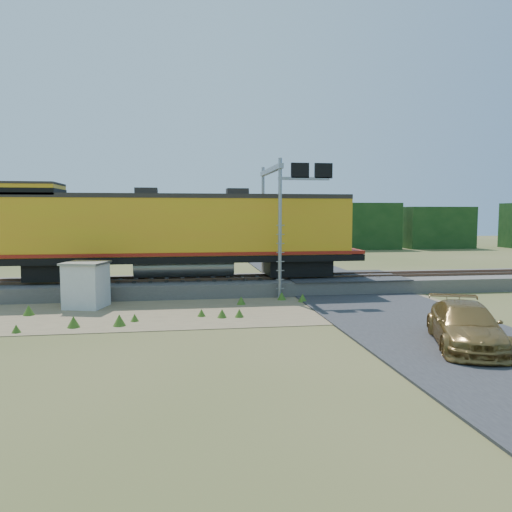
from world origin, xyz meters
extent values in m
plane|color=#475123|center=(0.00, 0.00, 0.00)|extent=(140.00, 140.00, 0.00)
cube|color=slate|center=(0.00, 6.00, 0.40)|extent=(70.00, 5.00, 0.80)
cube|color=brown|center=(0.00, 5.28, 0.88)|extent=(70.00, 0.10, 0.16)
cube|color=brown|center=(0.00, 6.72, 0.88)|extent=(70.00, 0.10, 0.16)
cube|color=#8C7754|center=(-2.00, 0.50, 0.01)|extent=(26.00, 8.00, 0.03)
cube|color=#38383A|center=(7.00, 6.00, 0.83)|extent=(7.00, 5.20, 0.06)
cube|color=#38383A|center=(7.00, 22.00, 0.04)|extent=(7.00, 24.00, 0.08)
cube|color=black|center=(0.00, 38.00, 3.25)|extent=(36.00, 3.00, 6.50)
cube|color=black|center=(40.00, 38.00, 3.00)|extent=(50.00, 3.00, 6.00)
cube|color=black|center=(-9.42, 6.00, 1.43)|extent=(3.78, 2.41, 0.94)
cube|color=black|center=(4.23, 6.00, 1.43)|extent=(3.78, 2.41, 0.94)
cube|color=black|center=(-2.60, 6.00, 2.09)|extent=(21.00, 3.15, 0.38)
cylinder|color=gray|center=(-2.60, 6.00, 1.59)|extent=(5.77, 1.26, 1.26)
cube|color=orange|center=(-2.60, 6.00, 3.91)|extent=(19.42, 3.04, 3.25)
cube|color=maroon|center=(-2.60, 6.00, 2.41)|extent=(21.00, 3.20, 0.19)
cube|color=#28231E|center=(-2.60, 6.00, 5.66)|extent=(19.42, 3.10, 0.25)
cube|color=orange|center=(-10.79, 6.00, 5.91)|extent=(2.73, 3.04, 0.73)
cube|color=#28231E|center=(-10.79, 6.00, 6.31)|extent=(2.73, 3.10, 0.13)
cube|color=black|center=(-10.79, 6.00, 5.85)|extent=(2.78, 3.10, 0.37)
cube|color=maroon|center=(-12.36, 6.00, 3.54)|extent=(0.10, 2.10, 1.26)
cube|color=#28231E|center=(-4.70, 6.00, 5.91)|extent=(1.26, 1.05, 0.47)
cube|color=#28231E|center=(0.55, 6.00, 5.91)|extent=(1.26, 1.05, 0.47)
cube|color=silver|center=(-7.45, 2.07, 1.10)|extent=(2.16, 2.16, 2.20)
cube|color=gray|center=(-7.45, 2.07, 2.25)|extent=(2.38, 2.38, 0.11)
cylinder|color=gray|center=(2.56, 3.20, 3.83)|extent=(0.20, 0.20, 7.66)
cylinder|color=gray|center=(2.56, 8.80, 3.83)|extent=(0.20, 0.20, 7.66)
cube|color=gray|center=(2.56, 6.00, 7.22)|extent=(0.27, 6.20, 0.27)
cube|color=gray|center=(3.88, 3.20, 6.57)|extent=(2.85, 0.16, 0.16)
cube|color=black|center=(3.66, 3.20, 7.01)|extent=(0.99, 0.16, 0.82)
cube|color=black|center=(4.97, 3.20, 7.01)|extent=(0.99, 0.16, 0.82)
imported|color=olive|center=(7.08, -7.47, 0.77)|extent=(3.82, 5.70, 1.53)
camera|label=1|loc=(-2.80, -23.40, 4.74)|focal=35.00mm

